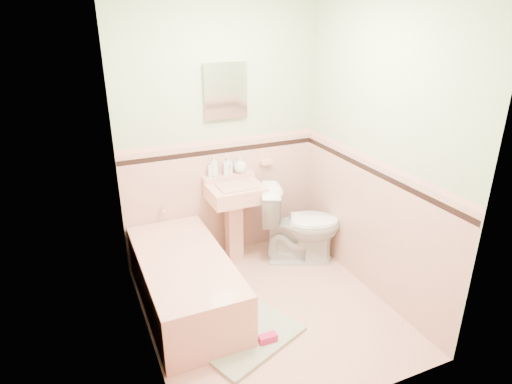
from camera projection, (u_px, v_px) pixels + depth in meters
name	position (u px, v px, depth m)	size (l,w,h in m)	color
floor	(268.00, 309.00, 3.82)	(2.20, 2.20, 0.00)	#E6AA96
wall_back	(221.00, 138.00, 4.27)	(2.50, 2.50, 0.00)	#F7E5C9
wall_front	(355.00, 236.00, 2.41)	(2.50, 2.50, 0.00)	#F7E5C9
wall_left	(135.00, 194.00, 2.97)	(2.50, 2.50, 0.00)	#F7E5C9
wall_right	(376.00, 157.00, 3.71)	(2.50, 2.50, 0.00)	#F7E5C9
wainscot_back	(223.00, 199.00, 4.51)	(2.00, 2.00, 0.00)	beige
wainscot_front	(345.00, 330.00, 2.67)	(2.00, 2.00, 0.00)	beige
wainscot_left	(146.00, 275.00, 3.22)	(2.20, 2.20, 0.00)	beige
wainscot_right	(368.00, 226.00, 3.96)	(2.20, 2.20, 0.00)	beige
accent_back	(222.00, 151.00, 4.30)	(2.00, 2.00, 0.00)	black
accent_front	(351.00, 255.00, 2.47)	(2.00, 2.00, 0.00)	black
accent_left	(140.00, 211.00, 3.02)	(2.20, 2.20, 0.00)	black
accent_right	(373.00, 172.00, 3.75)	(2.20, 2.20, 0.00)	black
cap_back	(221.00, 141.00, 4.27)	(2.00, 2.00, 0.00)	#E6A394
cap_front	(353.00, 240.00, 2.44)	(2.00, 2.00, 0.00)	#E6A394
cap_left	(138.00, 197.00, 2.98)	(2.20, 2.20, 0.00)	#E6A394
cap_right	(374.00, 160.00, 3.72)	(2.20, 2.20, 0.00)	#E6A394
bathtub	(185.00, 283.00, 3.78)	(0.70, 1.50, 0.45)	#E19F89
tub_faucet	(163.00, 209.00, 4.23)	(0.04, 0.04, 0.12)	silver
sink	(236.00, 224.00, 4.40)	(0.53, 0.48, 0.83)	#E19F89
sink_faucet	(230.00, 169.00, 4.32)	(0.02, 0.02, 0.10)	silver
medicine_cabinet	(225.00, 91.00, 4.09)	(0.41, 0.04, 0.51)	white
soap_dish	(266.00, 162.00, 4.52)	(0.13, 0.07, 0.04)	#E19F89
soap_bottle_left	(214.00, 166.00, 4.28)	(0.08, 0.08, 0.21)	#B2B2B2
soap_bottle_mid	(227.00, 165.00, 4.34)	(0.08, 0.09, 0.19)	#B2B2B2
soap_bottle_right	(240.00, 164.00, 4.39)	(0.13, 0.13, 0.17)	#B2B2B2
tube	(210.00, 171.00, 4.28)	(0.04, 0.04, 0.12)	white
toilet	(300.00, 224.00, 4.43)	(0.45, 0.78, 0.80)	white
bucket	(282.00, 242.00, 4.65)	(0.26, 0.26, 0.26)	#050FB7
bath_mat	(249.00, 337.00, 3.46)	(0.80, 0.53, 0.03)	#9BA68A
shoe	(268.00, 338.00, 3.39)	(0.14, 0.07, 0.06)	#BF1E59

